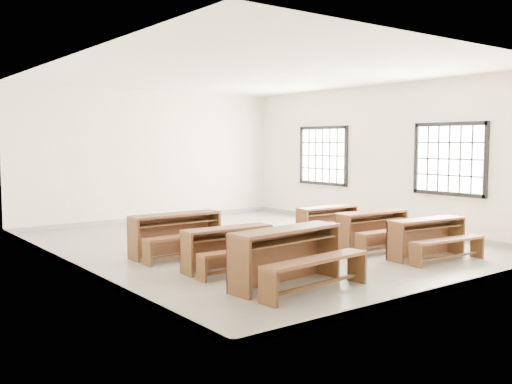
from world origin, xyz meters
TOP-DOWN VIEW (x-y plane):
  - room at (0.09, 0.00)m, footprint 8.50×8.50m
  - desk_set_0 at (-1.53, -2.77)m, footprint 1.82×1.06m
  - desk_set_1 at (-1.62, -1.47)m, footprint 1.47×0.81m
  - desk_set_2 at (-1.70, -0.02)m, footprint 1.60×0.83m
  - desk_set_3 at (1.54, -2.74)m, footprint 1.55×0.92m
  - desk_set_4 at (1.48, -1.61)m, footprint 1.54×0.85m
  - desk_set_5 at (1.68, -0.24)m, footprint 1.42×0.76m

SIDE VIEW (x-z plane):
  - desk_set_5 at x=1.68m, z-range 0.05..0.68m
  - desk_set_1 at x=-1.62m, z-range 0.05..0.70m
  - desk_set_3 at x=1.54m, z-range 0.05..0.72m
  - desk_set_4 at x=1.48m, z-range 0.06..0.73m
  - desk_set_2 at x=-1.70m, z-range 0.06..0.78m
  - desk_set_0 at x=-1.53m, z-range 0.06..0.85m
  - room at x=0.09m, z-range 0.54..3.74m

